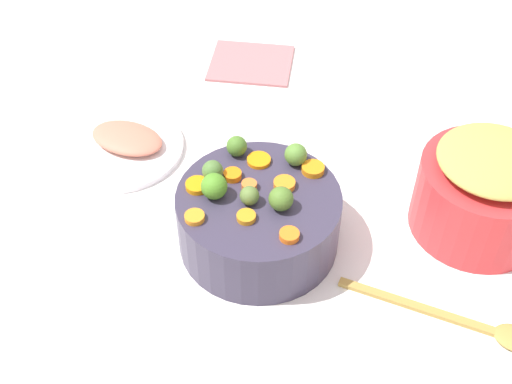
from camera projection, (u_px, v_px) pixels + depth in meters
tabletop at (258, 259)px, 1.11m from camera, size 2.40×2.40×0.02m
serving_bowl_carrots at (256, 220)px, 1.09m from camera, size 0.27×0.27×0.11m
metal_pot at (481, 198)px, 1.11m from camera, size 0.22×0.22×0.13m
stuffing_mound at (494, 160)px, 1.05m from camera, size 0.18×0.18×0.04m
carrot_slice_0 at (284, 184)px, 1.06m from camera, size 0.05×0.05×0.01m
carrot_slice_1 at (246, 217)px, 1.01m from camera, size 0.04×0.04×0.01m
carrot_slice_2 at (232, 175)px, 1.08m from camera, size 0.04×0.04×0.01m
carrot_slice_3 at (256, 160)px, 1.11m from camera, size 0.04×0.04×0.01m
carrot_slice_4 at (197, 185)px, 1.06m from camera, size 0.05×0.05×0.01m
carrot_slice_5 at (194, 217)px, 1.01m from camera, size 0.03×0.03×0.01m
carrot_slice_6 at (289, 235)px, 0.99m from camera, size 0.04×0.04×0.01m
carrot_slice_7 at (249, 186)px, 1.06m from camera, size 0.03×0.03×0.01m
carrot_slice_8 at (313, 169)px, 1.09m from camera, size 0.05×0.05×0.01m
brussels_sprout_0 at (249, 196)px, 1.03m from camera, size 0.03×0.03×0.03m
brussels_sprout_1 at (295, 155)px, 1.09m from camera, size 0.04×0.04×0.04m
brussels_sprout_2 at (281, 199)px, 1.02m from camera, size 0.04×0.04×0.04m
brussels_sprout_3 at (236, 146)px, 1.11m from camera, size 0.04×0.04×0.04m
brussels_sprout_4 at (214, 186)px, 1.04m from camera, size 0.04×0.04×0.04m
brussels_sprout_5 at (212, 171)px, 1.07m from camera, size 0.03×0.03×0.03m
wooden_spoon at (475, 325)px, 1.00m from camera, size 0.30×0.15×0.01m
ham_plate at (119, 148)px, 1.29m from camera, size 0.25×0.25×0.01m
ham_slice_main at (127, 138)px, 1.28m from camera, size 0.17×0.15×0.03m
dish_towel at (251, 63)px, 1.50m from camera, size 0.20×0.18×0.01m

